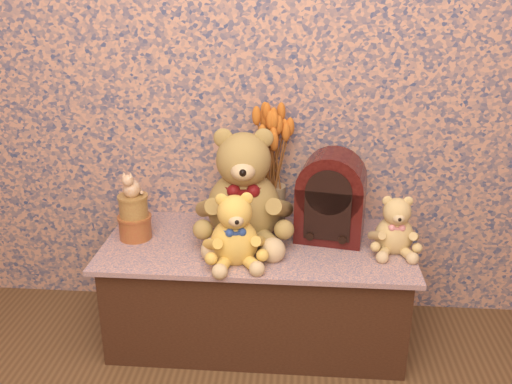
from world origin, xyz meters
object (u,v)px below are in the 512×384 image
(teddy_medium, at_px, (234,225))
(cat_figurine, at_px, (131,183))
(biscuit_tin_lower, at_px, (135,227))
(ceramic_vase, at_px, (273,205))
(cathedral_radio, at_px, (331,196))
(teddy_large, at_px, (244,180))
(teddy_small, at_px, (395,222))

(teddy_medium, xyz_separation_m, cat_figurine, (-0.43, 0.16, 0.09))
(teddy_medium, distance_m, biscuit_tin_lower, 0.47)
(ceramic_vase, distance_m, cat_figurine, 0.60)
(teddy_medium, distance_m, cathedral_radio, 0.43)
(teddy_large, bearing_deg, cathedral_radio, -1.55)
(biscuit_tin_lower, bearing_deg, cathedral_radio, 4.87)
(teddy_medium, bearing_deg, teddy_small, -0.56)
(teddy_large, distance_m, cathedral_radio, 0.36)
(ceramic_vase, bearing_deg, biscuit_tin_lower, -162.18)
(cathedral_radio, distance_m, ceramic_vase, 0.28)
(teddy_large, height_order, cat_figurine, teddy_large)
(cathedral_radio, height_order, ceramic_vase, cathedral_radio)
(teddy_small, xyz_separation_m, ceramic_vase, (-0.48, 0.21, -0.03))
(biscuit_tin_lower, bearing_deg, cat_figurine, 0.00)
(teddy_small, bearing_deg, biscuit_tin_lower, 177.69)
(biscuit_tin_lower, bearing_deg, teddy_large, 6.37)
(teddy_small, relative_size, cat_figurine, 2.22)
(teddy_medium, height_order, biscuit_tin_lower, teddy_medium)
(cat_figurine, bearing_deg, teddy_small, 9.30)
(teddy_small, bearing_deg, cathedral_radio, 157.66)
(biscuit_tin_lower, distance_m, cat_figurine, 0.19)
(teddy_large, relative_size, cat_figurine, 4.45)
(teddy_large, xyz_separation_m, teddy_medium, (-0.01, -0.21, -0.10))
(teddy_small, distance_m, ceramic_vase, 0.53)
(cat_figurine, bearing_deg, teddy_large, 17.29)
(cathedral_radio, distance_m, cat_figurine, 0.80)
(cathedral_radio, xyz_separation_m, biscuit_tin_lower, (-0.80, -0.07, -0.14))
(ceramic_vase, bearing_deg, teddy_large, -130.64)
(teddy_medium, bearing_deg, cat_figurine, 146.73)
(teddy_large, xyz_separation_m, cathedral_radio, (0.35, 0.02, -0.06))
(teddy_large, distance_m, ceramic_vase, 0.23)
(teddy_small, bearing_deg, teddy_large, 171.75)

